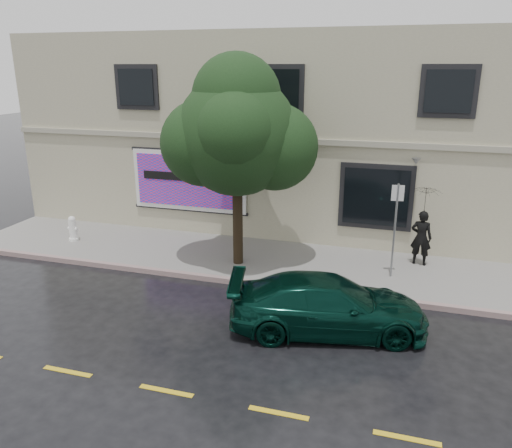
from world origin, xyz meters
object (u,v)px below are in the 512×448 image
(car, at_px, (328,305))
(pedestrian, at_px, (421,238))
(street_tree, at_px, (237,136))
(fire_hydrant, at_px, (73,229))

(car, height_order, pedestrian, pedestrian)
(street_tree, distance_m, fire_hydrant, 7.00)
(pedestrian, relative_size, fire_hydrant, 1.94)
(car, xyz_separation_m, pedestrian, (2.08, 4.51, 0.33))
(pedestrian, relative_size, street_tree, 0.30)
(pedestrian, xyz_separation_m, fire_hydrant, (-11.37, -1.17, -0.42))
(pedestrian, bearing_deg, street_tree, 24.72)
(pedestrian, height_order, street_tree, street_tree)
(street_tree, xyz_separation_m, fire_hydrant, (-6.08, 0.30, -3.44))
(pedestrian, distance_m, street_tree, 6.27)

